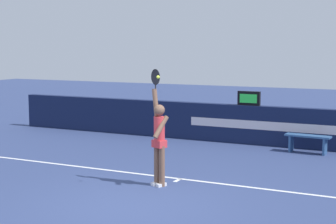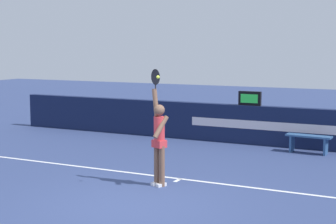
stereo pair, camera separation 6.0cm
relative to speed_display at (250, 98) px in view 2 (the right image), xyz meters
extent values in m
plane|color=navy|center=(-0.05, -7.13, -1.42)|extent=(60.00, 60.00, 0.00)
cube|color=white|center=(-0.05, -4.90, -1.41)|extent=(11.10, 0.09, 0.00)
cube|color=white|center=(-0.05, -5.05, -1.41)|extent=(0.09, 0.30, 0.00)
cube|color=#121C3D|center=(-0.05, 0.00, -0.82)|extent=(17.02, 0.29, 1.20)
cube|color=silver|center=(0.69, -0.15, -0.79)|extent=(5.11, 0.01, 0.26)
cube|color=black|center=(0.00, 0.00, 0.00)|extent=(0.70, 0.14, 0.43)
cube|color=#33E54C|center=(0.00, -0.07, 0.00)|extent=(0.54, 0.01, 0.27)
cylinder|color=brown|center=(-0.14, -5.66, -0.98)|extent=(0.13, 0.13, 0.88)
cylinder|color=brown|center=(-0.28, -5.60, -0.98)|extent=(0.13, 0.13, 0.88)
cube|color=white|center=(-0.14, -5.68, -1.38)|extent=(0.18, 0.26, 0.07)
cube|color=white|center=(-0.29, -5.62, -1.38)|extent=(0.18, 0.26, 0.07)
cylinder|color=#D6373D|center=(-0.21, -5.63, -0.22)|extent=(0.23, 0.23, 0.63)
cube|color=#D6373D|center=(-0.21, -5.63, -0.49)|extent=(0.33, 0.30, 0.16)
sphere|color=brown|center=(-0.21, -5.63, 0.23)|extent=(0.24, 0.24, 0.24)
cylinder|color=brown|center=(-0.32, -5.59, 0.39)|extent=(0.21, 0.16, 0.60)
cylinder|color=brown|center=(-0.12, -5.73, -0.11)|extent=(0.24, 0.42, 0.48)
ellipsoid|color=black|center=(-0.32, -5.59, 0.93)|extent=(0.29, 0.13, 0.35)
cylinder|color=black|center=(-0.32, -5.59, 0.74)|extent=(0.03, 0.03, 0.18)
sphere|color=#CBE238|center=(-0.07, -5.96, 0.95)|extent=(0.07, 0.07, 0.07)
cube|color=#2F5585|center=(1.95, -0.65, -0.93)|extent=(1.28, 0.45, 0.05)
cube|color=#2F5585|center=(1.47, -0.62, -1.17)|extent=(0.08, 0.32, 0.49)
cube|color=#2F5585|center=(2.43, -0.68, -1.17)|extent=(0.08, 0.32, 0.49)
camera|label=1|loc=(4.85, -15.51, 1.56)|focal=56.26mm
camera|label=2|loc=(4.91, -15.48, 1.56)|focal=56.26mm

